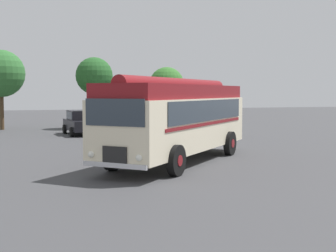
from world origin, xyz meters
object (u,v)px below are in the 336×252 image
Objects in this scene: car_mid_left at (115,121)px; car_mid_right at (155,120)px; car_near_left at (81,122)px; box_van at (195,113)px; vintage_bus at (179,117)px.

car_mid_left is 0.98× the size of car_mid_right.
box_van is (8.32, -0.01, 0.52)m from car_near_left.
car_mid_left is (0.08, 14.42, -1.05)m from vintage_bus.
car_mid_right is at bearing 169.48° from box_van.
car_mid_left and car_mid_right have the same top height.
vintage_bus is at bearing -101.99° from car_mid_right.
vintage_bus is 15.05m from box_van.
car_near_left is at bearing 99.88° from vintage_bus.
vintage_bus is 1.57× the size of box_van.
car_near_left is at bearing 179.95° from box_van.
car_mid_left is 5.88m from box_van.
box_van is at bearing 66.87° from vintage_bus.
car_near_left is 2.56m from car_mid_left.
car_mid_left is at bearing 178.98° from car_mid_right.
vintage_bus is 14.72m from car_mid_right.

